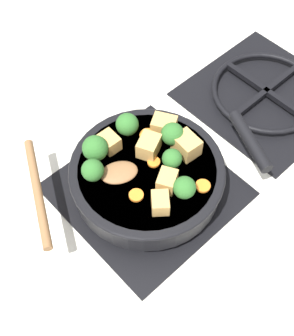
{
  "coord_description": "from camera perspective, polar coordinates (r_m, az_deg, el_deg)",
  "views": [
    {
      "loc": [
        0.35,
        -0.32,
        0.78
      ],
      "look_at": [
        0.0,
        0.0,
        0.08
      ],
      "focal_mm": 50.0,
      "sensor_mm": 36.0,
      "label": 1
    }
  ],
  "objects": [
    {
      "name": "tofu_cube_near_handle",
      "position": [
        0.88,
        2.07,
        5.13
      ],
      "size": [
        0.06,
        0.05,
        0.04
      ],
      "primitive_type": "cube",
      "rotation": [
        0.0,
        0.0,
        3.67
      ],
      "color": "tan",
      "rests_on": "skillet_pan"
    },
    {
      "name": "rear_burner_grate",
      "position": [
        1.09,
        14.24,
        8.77
      ],
      "size": [
        0.31,
        0.31,
        0.03
      ],
      "color": "black",
      "rests_on": "ground_plane"
    },
    {
      "name": "ground_plane",
      "position": [
        0.91,
        -0.0,
        -2.79
      ],
      "size": [
        2.4,
        2.4,
        0.0
      ],
      "primitive_type": "plane",
      "color": "silver"
    },
    {
      "name": "front_burner_grate",
      "position": [
        0.9,
        -0.0,
        -2.4
      ],
      "size": [
        0.31,
        0.31,
        0.03
      ],
      "color": "black",
      "rests_on": "ground_plane"
    },
    {
      "name": "tofu_cube_west_chunk",
      "position": [
        0.85,
        0.23,
        2.71
      ],
      "size": [
        0.05,
        0.05,
        0.04
      ],
      "primitive_type": "cube",
      "rotation": [
        0.0,
        0.0,
        5.15
      ],
      "color": "tan",
      "rests_on": "skillet_pan"
    },
    {
      "name": "broccoli_floret_east_rim",
      "position": [
        0.82,
        -6.64,
        -0.28
      ],
      "size": [
        0.04,
        0.04,
        0.05
      ],
      "color": "#709956",
      "rests_on": "skillet_pan"
    },
    {
      "name": "broccoli_floret_near_spoon",
      "position": [
        0.84,
        -6.33,
        2.4
      ],
      "size": [
        0.05,
        0.05,
        0.05
      ],
      "color": "#709956",
      "rests_on": "skillet_pan"
    },
    {
      "name": "broccoli_floret_west_rim",
      "position": [
        0.8,
        4.59,
        -2.42
      ],
      "size": [
        0.04,
        0.04,
        0.05
      ],
      "color": "#709956",
      "rests_on": "skillet_pan"
    },
    {
      "name": "broccoli_floret_north_edge",
      "position": [
        0.86,
        3.12,
        4.15
      ],
      "size": [
        0.04,
        0.04,
        0.05
      ],
      "color": "#709956",
      "rests_on": "skillet_pan"
    },
    {
      "name": "carrot_slice_near_center",
      "position": [
        0.81,
        -1.32,
        -3.34
      ],
      "size": [
        0.03,
        0.03,
        0.01
      ],
      "primitive_type": "cylinder",
      "color": "orange",
      "rests_on": "skillet_pan"
    },
    {
      "name": "carrot_slice_edge_slice",
      "position": [
        0.83,
        6.83,
        -2.19
      ],
      "size": [
        0.03,
        0.03,
        0.01
      ],
      "primitive_type": "cylinder",
      "color": "orange",
      "rests_on": "skillet_pan"
    },
    {
      "name": "tofu_cube_east_chunk",
      "position": [
        0.79,
        1.63,
        -4.26
      ],
      "size": [
        0.05,
        0.05,
        0.03
      ],
      "primitive_type": "cube",
      "rotation": [
        0.0,
        0.0,
        2.45
      ],
      "color": "tan",
      "rests_on": "skillet_pan"
    },
    {
      "name": "broccoli_floret_south_cluster",
      "position": [
        0.87,
        -2.43,
        5.32
      ],
      "size": [
        0.04,
        0.04,
        0.05
      ],
      "color": "#709956",
      "rests_on": "skillet_pan"
    },
    {
      "name": "tofu_cube_front_piece",
      "position": [
        0.81,
        2.31,
        -1.7
      ],
      "size": [
        0.05,
        0.05,
        0.03
      ],
      "primitive_type": "cube",
      "rotation": [
        0.0,
        0.0,
        2.09
      ],
      "color": "tan",
      "rests_on": "skillet_pan"
    },
    {
      "name": "tofu_cube_back_piece",
      "position": [
        0.86,
        4.85,
        2.76
      ],
      "size": [
        0.05,
        0.04,
        0.04
      ],
      "primitive_type": "cube",
      "rotation": [
        0.0,
        0.0,
        3.06
      ],
      "color": "tan",
      "rests_on": "skillet_pan"
    },
    {
      "name": "skillet_pan",
      "position": [
        0.87,
        0.13,
        -0.82
      ],
      "size": [
        0.3,
        0.38,
        0.05
      ],
      "color": "black",
      "rests_on": "front_burner_grate"
    },
    {
      "name": "wooden_spoon",
      "position": [
        0.83,
        -8.85,
        -1.83
      ],
      "size": [
        0.21,
        0.23,
        0.02
      ],
      "color": "brown",
      "rests_on": "skillet_pan"
    },
    {
      "name": "tofu_cube_center_large",
      "position": [
        0.86,
        -4.63,
        3.15
      ],
      "size": [
        0.04,
        0.03,
        0.03
      ],
      "primitive_type": "cube",
      "rotation": [
        0.0,
        0.0,
        3.11
      ],
      "color": "tan",
      "rests_on": "skillet_pan"
    },
    {
      "name": "carrot_slice_under_broccoli",
      "position": [
        0.85,
        1.0,
        0.58
      ],
      "size": [
        0.02,
        0.02,
        0.01
      ],
      "primitive_type": "cylinder",
      "color": "orange",
      "rests_on": "skillet_pan"
    },
    {
      "name": "carrot_slice_orange_thin",
      "position": [
        0.89,
        0.09,
        3.99
      ],
      "size": [
        0.03,
        0.03,
        0.01
      ],
      "primitive_type": "cylinder",
      "color": "orange",
      "rests_on": "skillet_pan"
    },
    {
      "name": "broccoli_floret_center_top",
      "position": [
        0.83,
        3.07,
        1.13
      ],
      "size": [
        0.04,
        0.04,
        0.04
      ],
      "color": "#709956",
      "rests_on": "skillet_pan"
    }
  ]
}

